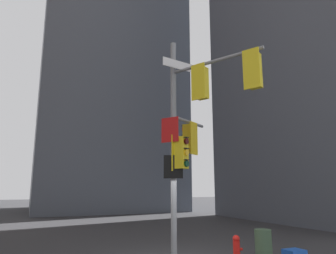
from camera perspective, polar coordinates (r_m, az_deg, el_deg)
signal_pole_assembly at (r=9.84m, az=4.83°, el=0.54°), size 2.31×3.92×7.15m
fire_hydrant at (r=10.92m, az=12.49°, el=-20.75°), size 0.33×0.23×0.78m
trash_bin at (r=11.42m, az=17.13°, el=-19.83°), size 0.55×0.55×0.92m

